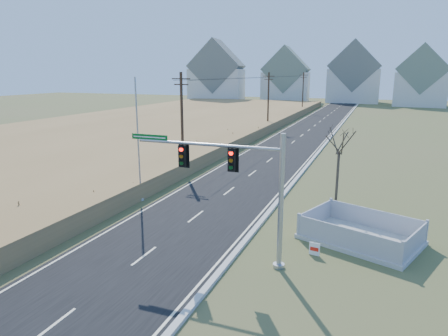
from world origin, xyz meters
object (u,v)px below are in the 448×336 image
Objects in this scene: flagpole at (139,153)px; bare_tree at (340,139)px; fence_enclosure at (360,237)px; traffic_signal_mast at (243,182)px; open_sign at (314,249)px.

flagpole reaches higher than bare_tree.
fence_enclosure is 0.79× the size of flagpole.
fence_enclosure is at bearing -70.11° from bare_tree.
fence_enclosure is at bearing 40.73° from traffic_signal_mast.
traffic_signal_mast is 0.92× the size of flagpole.
flagpole reaches higher than open_sign.
traffic_signal_mast reaches higher than fence_enclosure.
flagpole is at bearing 146.92° from traffic_signal_mast.
traffic_signal_mast is 1.17× the size of fence_enclosure.
flagpole is 1.48× the size of bare_tree.
flagpole is (-9.80, 6.31, -0.53)m from traffic_signal_mast.
flagpole reaches higher than traffic_signal_mast.
bare_tree is at bearing 14.28° from flagpole.
open_sign is at bearing -106.65° from fence_enclosure.
traffic_signal_mast is 11.67m from flagpole.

